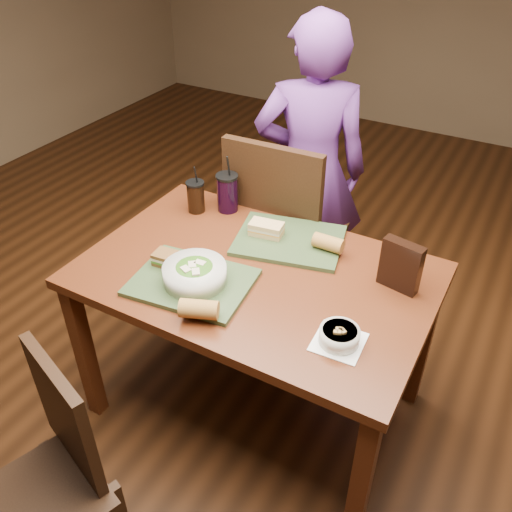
# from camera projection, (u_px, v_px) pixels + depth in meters

# --- Properties ---
(ground) EXTENTS (6.00, 6.00, 0.00)m
(ground) POSITION_uv_depth(u_px,v_px,m) (256.00, 402.00, 2.46)
(ground) COLOR #381C0B
(ground) RESTS_ON ground
(dining_table) EXTENTS (1.30, 0.85, 0.75)m
(dining_table) POSITION_uv_depth(u_px,v_px,m) (256.00, 290.00, 2.08)
(dining_table) COLOR #502310
(dining_table) RESTS_ON ground
(chair_near) EXTENTS (0.46, 0.47, 0.83)m
(chair_near) POSITION_uv_depth(u_px,v_px,m) (54.00, 467.00, 1.68)
(chair_near) COLOR black
(chair_near) RESTS_ON ground
(chair_far) EXTENTS (0.48, 0.48, 1.06)m
(chair_far) POSITION_uv_depth(u_px,v_px,m) (282.00, 230.00, 2.56)
(chair_far) COLOR black
(chair_far) RESTS_ON ground
(diner) EXTENTS (0.66, 0.56, 1.52)m
(diner) POSITION_uv_depth(u_px,v_px,m) (310.00, 173.00, 2.66)
(diner) COLOR #5E2B78
(diner) RESTS_ON ground
(tray_near) EXTENTS (0.45, 0.37, 0.02)m
(tray_near) POSITION_uv_depth(u_px,v_px,m) (192.00, 282.00, 1.96)
(tray_near) COLOR #314324
(tray_near) RESTS_ON dining_table
(tray_far) EXTENTS (0.48, 0.41, 0.02)m
(tray_far) POSITION_uv_depth(u_px,v_px,m) (289.00, 240.00, 2.18)
(tray_far) COLOR #314324
(tray_far) RESTS_ON dining_table
(salad_bowl) EXTENTS (0.23, 0.23, 0.08)m
(salad_bowl) POSITION_uv_depth(u_px,v_px,m) (195.00, 273.00, 1.93)
(salad_bowl) COLOR silver
(salad_bowl) RESTS_ON tray_near
(soup_bowl) EXTENTS (0.16, 0.16, 0.06)m
(soup_bowl) POSITION_uv_depth(u_px,v_px,m) (339.00, 336.00, 1.70)
(soup_bowl) COLOR white
(soup_bowl) RESTS_ON dining_table
(sandwich_near) EXTENTS (0.11, 0.08, 0.05)m
(sandwich_near) POSITION_uv_depth(u_px,v_px,m) (168.00, 259.00, 2.02)
(sandwich_near) COLOR #593819
(sandwich_near) RESTS_ON tray_near
(sandwich_far) EXTENTS (0.14, 0.09, 0.05)m
(sandwich_far) POSITION_uv_depth(u_px,v_px,m) (266.00, 229.00, 2.18)
(sandwich_far) COLOR tan
(sandwich_far) RESTS_ON tray_far
(baguette_near) EXTENTS (0.14, 0.11, 0.06)m
(baguette_near) POSITION_uv_depth(u_px,v_px,m) (199.00, 309.00, 1.78)
(baguette_near) COLOR #AD7533
(baguette_near) RESTS_ON tray_near
(baguette_far) EXTENTS (0.12, 0.06, 0.06)m
(baguette_far) POSITION_uv_depth(u_px,v_px,m) (328.00, 243.00, 2.09)
(baguette_far) COLOR #AD7533
(baguette_far) RESTS_ON tray_far
(cup_cola) EXTENTS (0.08, 0.08, 0.22)m
(cup_cola) POSITION_uv_depth(u_px,v_px,m) (196.00, 196.00, 2.34)
(cup_cola) COLOR black
(cup_cola) RESTS_ON dining_table
(cup_berry) EXTENTS (0.10, 0.10, 0.26)m
(cup_berry) POSITION_uv_depth(u_px,v_px,m) (227.00, 192.00, 2.34)
(cup_berry) COLOR black
(cup_berry) RESTS_ON dining_table
(chip_bag) EXTENTS (0.15, 0.07, 0.19)m
(chip_bag) POSITION_uv_depth(u_px,v_px,m) (401.00, 266.00, 1.89)
(chip_bag) COLOR black
(chip_bag) RESTS_ON dining_table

